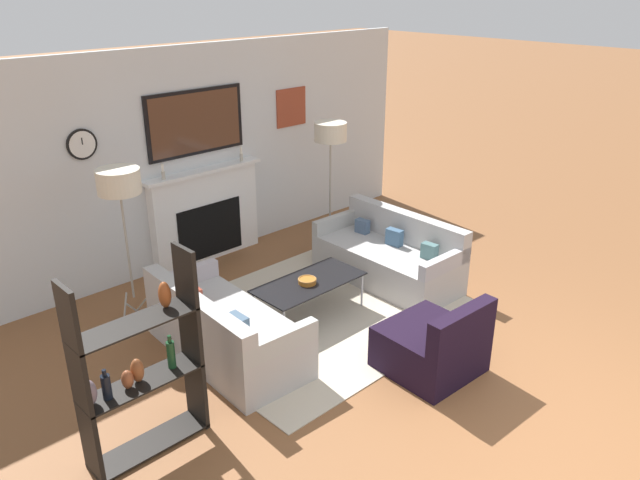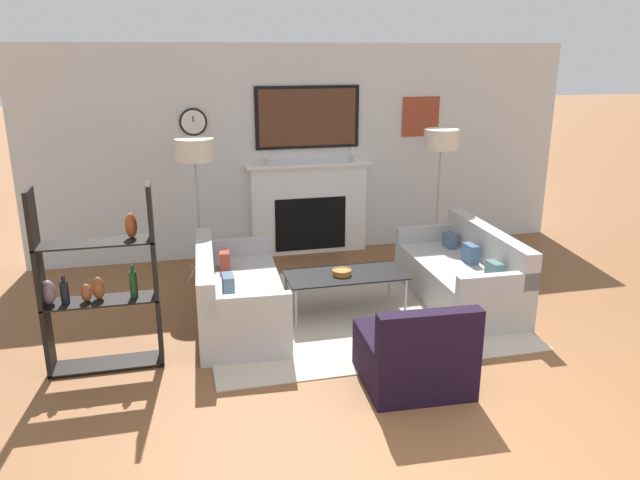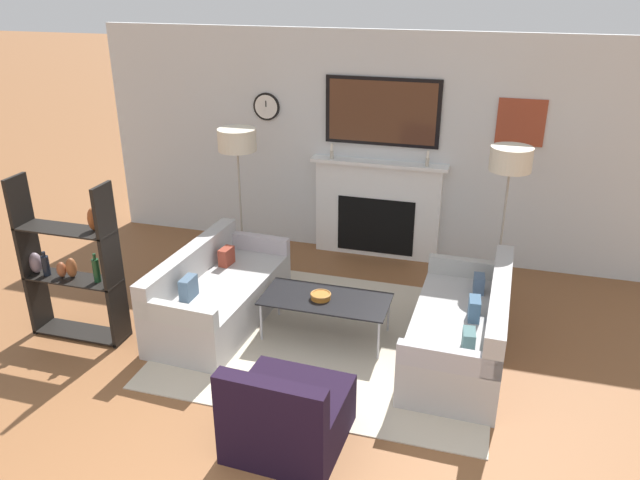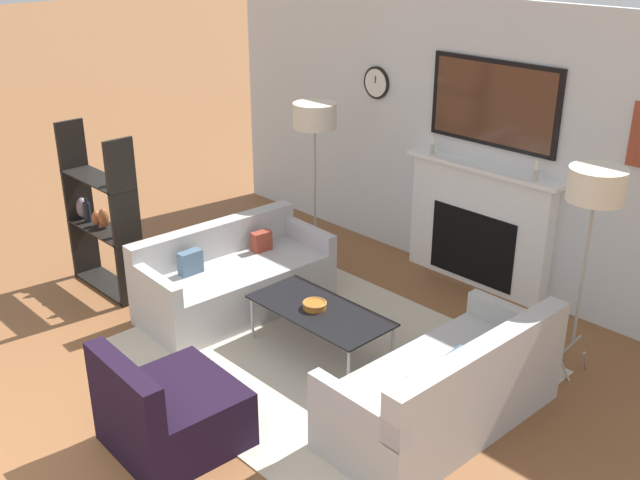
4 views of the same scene
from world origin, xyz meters
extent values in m
cube|color=silver|center=(0.00, 5.05, 1.35)|extent=(7.13, 0.07, 2.70)
cube|color=white|center=(0.00, 4.93, 0.59)|extent=(1.53, 0.16, 1.17)
cube|color=black|center=(0.00, 4.85, 0.41)|extent=(0.95, 0.01, 0.70)
cube|color=white|center=(0.00, 4.91, 1.19)|extent=(1.65, 0.22, 0.04)
cylinder|color=#B2AD9E|center=(-0.57, 4.88, 1.26)|extent=(0.04, 0.04, 0.10)
cylinder|color=white|center=(-0.57, 4.88, 1.36)|extent=(0.03, 0.03, 0.09)
cylinder|color=#B2AD9E|center=(0.57, 4.88, 1.26)|extent=(0.04, 0.04, 0.10)
cylinder|color=white|center=(0.57, 4.88, 1.36)|extent=(0.03, 0.03, 0.09)
cube|color=black|center=(0.00, 5.00, 1.79)|extent=(1.36, 0.04, 0.79)
cube|color=#4C2D1E|center=(0.00, 4.98, 1.79)|extent=(1.26, 0.01, 0.71)
cylinder|color=black|center=(-1.44, 5.00, 1.77)|extent=(0.34, 0.02, 0.34)
cylinder|color=silver|center=(-1.44, 4.99, 1.77)|extent=(0.29, 0.00, 0.29)
cube|color=black|center=(-1.44, 4.98, 1.80)|extent=(0.01, 0.00, 0.07)
cube|color=beige|center=(0.00, 2.88, 0.01)|extent=(3.05, 2.57, 0.01)
cube|color=#B0ADAA|center=(-1.17, 2.88, 0.22)|extent=(0.90, 1.79, 0.45)
cube|color=#B0ADAA|center=(-1.50, 2.89, 0.60)|extent=(0.25, 1.76, 0.31)
cube|color=#B3A9AF|center=(-1.13, 3.70, 0.54)|extent=(0.81, 0.14, 0.18)
cube|color=#AFB0AB|center=(-1.22, 2.05, 0.54)|extent=(0.81, 0.14, 0.18)
cube|color=brown|center=(-1.27, 3.27, 0.54)|extent=(0.12, 0.20, 0.19)
cube|color=#485F76|center=(-1.32, 2.49, 0.55)|extent=(0.10, 0.21, 0.21)
cube|color=#B0ADAA|center=(1.17, 2.88, 0.22)|extent=(0.85, 1.81, 0.44)
cube|color=#B0ADAA|center=(1.50, 2.87, 0.62)|extent=(0.20, 1.80, 0.36)
cube|color=#ACA9AE|center=(1.15, 2.03, 0.53)|extent=(0.81, 0.12, 0.18)
cube|color=#ACABA6|center=(1.19, 3.72, 0.53)|extent=(0.81, 0.12, 0.18)
cube|color=#486A6C|center=(1.28, 2.34, 0.53)|extent=(0.12, 0.19, 0.18)
cube|color=#3D5B79|center=(1.30, 2.87, 0.54)|extent=(0.12, 0.21, 0.20)
cube|color=#4A5F7B|center=(1.31, 3.40, 0.52)|extent=(0.11, 0.18, 0.17)
cube|color=black|center=(0.06, 1.39, 0.21)|extent=(0.85, 0.85, 0.42)
cube|color=black|center=(0.04, 1.06, 0.59)|extent=(0.82, 0.18, 0.34)
cube|color=black|center=(-0.08, 2.89, 0.41)|extent=(1.22, 0.58, 0.02)
cylinder|color=#B7B7BC|center=(-0.66, 2.64, 0.20)|extent=(0.02, 0.02, 0.40)
cylinder|color=#B7B7BC|center=(0.49, 2.64, 0.20)|extent=(0.02, 0.02, 0.40)
cylinder|color=#B7B7BC|center=(-0.66, 3.14, 0.20)|extent=(0.02, 0.02, 0.40)
cylinder|color=#B7B7BC|center=(0.49, 3.14, 0.20)|extent=(0.02, 0.02, 0.40)
cylinder|color=#AE6420|center=(-0.13, 2.88, 0.44)|extent=(0.19, 0.19, 0.05)
torus|color=#A5692B|center=(-0.13, 2.88, 0.47)|extent=(0.20, 0.20, 0.02)
cylinder|color=#9E998E|center=(-1.37, 4.19, 0.13)|extent=(0.09, 0.23, 0.27)
cylinder|color=#9E998E|center=(-1.56, 4.23, 0.13)|extent=(0.17, 0.19, 0.27)
cylinder|color=#9E998E|center=(-1.50, 4.05, 0.13)|extent=(0.23, 0.07, 0.27)
cylinder|color=#9E998E|center=(-1.48, 4.16, 0.85)|extent=(0.02, 0.02, 1.18)
cylinder|color=beige|center=(-1.48, 4.16, 1.56)|extent=(0.43, 0.43, 0.25)
cylinder|color=#9E998E|center=(1.58, 4.19, 0.13)|extent=(0.09, 0.23, 0.27)
cylinder|color=#9E998E|center=(1.40, 4.23, 0.13)|extent=(0.17, 0.19, 0.27)
cylinder|color=#9E998E|center=(1.45, 4.05, 0.13)|extent=(0.23, 0.07, 0.27)
cylinder|color=#9E998E|center=(1.48, 4.16, 0.86)|extent=(0.02, 0.02, 1.19)
cylinder|color=beige|center=(1.48, 4.16, 1.57)|extent=(0.42, 0.42, 0.24)
cube|color=black|center=(-2.85, 2.25, 0.79)|extent=(0.04, 0.28, 1.59)
cube|color=black|center=(-1.94, 2.25, 0.79)|extent=(0.04, 0.28, 1.59)
cube|color=black|center=(-2.39, 2.25, 0.03)|extent=(0.94, 0.28, 0.02)
cube|color=black|center=(-2.39, 2.25, 0.61)|extent=(0.94, 0.28, 0.01)
cube|color=black|center=(-2.39, 2.25, 1.12)|extent=(0.94, 0.28, 0.02)
ellipsoid|color=#964D2D|center=(-2.51, 2.25, 0.70)|extent=(0.09, 0.09, 0.15)
ellipsoid|color=gray|center=(-2.80, 2.26, 0.72)|extent=(0.12, 0.12, 0.21)
cylinder|color=#194223|center=(-2.13, 2.26, 0.73)|extent=(0.06, 0.06, 0.23)
cylinder|color=#194223|center=(-2.13, 2.26, 0.87)|extent=(0.03, 0.03, 0.06)
ellipsoid|color=brown|center=(-2.41, 2.27, 0.72)|extent=(0.10, 0.10, 0.20)
ellipsoid|color=#A04A21|center=(-2.10, 2.30, 1.23)|extent=(0.10, 0.10, 0.21)
cylinder|color=black|center=(-2.67, 2.24, 0.72)|extent=(0.07, 0.07, 0.19)
cylinder|color=black|center=(-2.67, 2.24, 0.84)|extent=(0.03, 0.03, 0.05)
camera|label=1|loc=(-4.12, -1.48, 3.44)|focal=35.00mm
camera|label=2|loc=(-1.77, -2.87, 2.63)|focal=35.00mm
camera|label=3|loc=(1.33, -2.15, 3.30)|focal=35.00mm
camera|label=4|loc=(3.78, -0.80, 3.32)|focal=42.00mm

